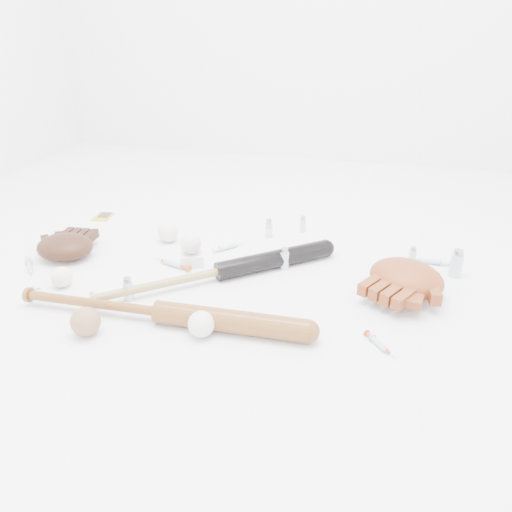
% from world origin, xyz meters
% --- Properties ---
extents(bat_dark, '(0.70, 0.59, 0.06)m').
position_xyz_m(bat_dark, '(-0.05, -0.00, 0.03)').
color(bat_dark, black).
rests_on(bat_dark, ground).
extents(bat_wood, '(0.89, 0.09, 0.06)m').
position_xyz_m(bat_wood, '(-0.14, -0.27, 0.03)').
color(bat_wood, brown).
rests_on(bat_wood, ground).
extents(glove_dark, '(0.25, 0.25, 0.09)m').
position_xyz_m(glove_dark, '(-0.63, 0.01, 0.04)').
color(glove_dark, black).
rests_on(glove_dark, ground).
extents(glove_tan, '(0.38, 0.38, 0.10)m').
position_xyz_m(glove_tan, '(0.53, 0.07, 0.05)').
color(glove_tan, brown).
rests_on(glove_tan, ground).
extents(trading_card, '(0.08, 0.10, 0.01)m').
position_xyz_m(trading_card, '(-0.70, 0.39, 0.00)').
color(trading_card, gold).
rests_on(trading_card, ground).
extents(pedestal, '(0.10, 0.10, 0.04)m').
position_xyz_m(pedestal, '(-0.18, 0.08, 0.02)').
color(pedestal, white).
rests_on(pedestal, ground).
extents(baseball_on_pedestal, '(0.07, 0.07, 0.07)m').
position_xyz_m(baseball_on_pedestal, '(-0.18, 0.08, 0.08)').
color(baseball_on_pedestal, white).
rests_on(baseball_on_pedestal, pedestal).
extents(baseball_left, '(0.07, 0.07, 0.07)m').
position_xyz_m(baseball_left, '(-0.52, -0.17, 0.03)').
color(baseball_left, white).
rests_on(baseball_left, ground).
extents(baseball_upper, '(0.08, 0.08, 0.08)m').
position_xyz_m(baseball_upper, '(-0.33, 0.23, 0.04)').
color(baseball_upper, white).
rests_on(baseball_upper, ground).
extents(baseball_mid, '(0.07, 0.07, 0.07)m').
position_xyz_m(baseball_mid, '(-0.01, -0.31, 0.04)').
color(baseball_mid, white).
rests_on(baseball_mid, ground).
extents(baseball_aged, '(0.08, 0.08, 0.08)m').
position_xyz_m(baseball_aged, '(-0.31, -0.38, 0.04)').
color(baseball_aged, '#916945').
rests_on(baseball_aged, ground).
extents(syringe_0, '(0.14, 0.07, 0.02)m').
position_xyz_m(syringe_0, '(-0.54, -0.24, 0.01)').
color(syringe_0, '#ADBCC6').
rests_on(syringe_0, ground).
extents(syringe_1, '(0.17, 0.08, 0.02)m').
position_xyz_m(syringe_1, '(-0.24, 0.05, 0.01)').
color(syringe_1, '#ADBCC6').
rests_on(syringe_1, ground).
extents(syringe_2, '(0.12, 0.12, 0.02)m').
position_xyz_m(syringe_2, '(-0.10, 0.22, 0.01)').
color(syringe_2, '#ADBCC6').
rests_on(syringe_2, ground).
extents(syringe_3, '(0.10, 0.12, 0.02)m').
position_xyz_m(syringe_3, '(0.46, -0.24, 0.01)').
color(syringe_3, '#ADBCC6').
rests_on(syringe_3, ground).
extents(syringe_4, '(0.17, 0.03, 0.02)m').
position_xyz_m(syringe_4, '(0.61, 0.28, 0.01)').
color(syringe_4, '#ADBCC6').
rests_on(syringe_4, ground).
extents(syringe_5, '(0.11, 0.13, 0.02)m').
position_xyz_m(syringe_5, '(-0.70, -0.10, 0.01)').
color(syringe_5, '#ADBCC6').
rests_on(syringe_5, ground).
extents(vial_0, '(0.03, 0.03, 0.07)m').
position_xyz_m(vial_0, '(0.02, 0.36, 0.04)').
color(vial_0, silver).
rests_on(vial_0, ground).
extents(vial_1, '(0.02, 0.02, 0.06)m').
position_xyz_m(vial_1, '(0.55, 0.27, 0.03)').
color(vial_1, silver).
rests_on(vial_1, ground).
extents(vial_2, '(0.03, 0.03, 0.08)m').
position_xyz_m(vial_2, '(0.13, 0.13, 0.04)').
color(vial_2, silver).
rests_on(vial_2, ground).
extents(vial_3, '(0.04, 0.04, 0.09)m').
position_xyz_m(vial_3, '(0.69, 0.22, 0.05)').
color(vial_3, silver).
rests_on(vial_3, ground).
extents(vial_4, '(0.03, 0.03, 0.07)m').
position_xyz_m(vial_4, '(-0.28, -0.19, 0.04)').
color(vial_4, silver).
rests_on(vial_4, ground).
extents(vial_5, '(0.02, 0.02, 0.06)m').
position_xyz_m(vial_5, '(0.14, 0.45, 0.03)').
color(vial_5, silver).
rests_on(vial_5, ground).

